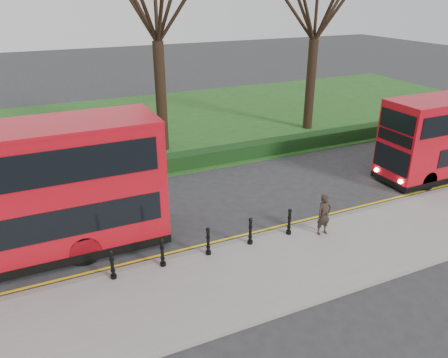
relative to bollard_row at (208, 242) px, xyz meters
name	(u,v)px	position (x,y,z in m)	size (l,w,h in m)	color
ground	(194,239)	(-0.02, 1.35, -0.65)	(120.00, 120.00, 0.00)	#28282B
pavement	(228,282)	(-0.02, -1.65, -0.57)	(60.00, 4.00, 0.15)	gray
kerb	(204,251)	(-0.02, 0.35, -0.57)	(60.00, 0.25, 0.16)	slate
grass_verge	(112,130)	(-0.02, 16.35, -0.62)	(60.00, 18.00, 0.06)	#1A4B19
hedge	(145,167)	(-0.02, 8.15, -0.25)	(60.00, 0.90, 0.80)	black
yellow_line_outer	(201,248)	(-0.02, 0.65, -0.64)	(60.00, 0.10, 0.01)	yellow
yellow_line_inner	(199,246)	(-0.02, 0.85, -0.64)	(60.00, 0.10, 0.01)	yellow
tree_mid	(155,1)	(1.98, 11.35, 7.39)	(7.08, 7.08, 11.07)	black
tree_right	(317,7)	(11.98, 11.35, 6.92)	(6.67, 6.67, 10.42)	black
bollard_row	(208,242)	(0.00, 0.00, 0.00)	(6.71, 0.15, 1.00)	black
pedestrian	(324,215)	(4.44, -0.52, 0.30)	(0.58, 0.38, 1.60)	black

